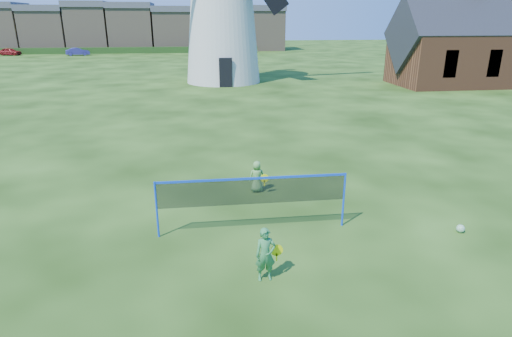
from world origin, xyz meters
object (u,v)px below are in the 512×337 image
object	(u,v)px
chapel	(473,47)
badminton_net	(253,192)
car_right	(78,52)
windmill	(222,1)
player_girl	(266,255)
car_left	(10,52)
player_boy	(257,177)
play_ball	(461,229)

from	to	relation	value
chapel	badminton_net	distance (m)	33.28
car_right	badminton_net	bearing A→B (deg)	-176.33
chapel	car_right	bearing A→B (deg)	138.09
windmill	chapel	bearing A→B (deg)	-11.92
windmill	player_girl	distance (m)	32.22
windmill	car_left	xyz separation A→B (m)	(-31.86, 35.03, -6.37)
windmill	chapel	xyz separation A→B (m)	(21.10, -4.45, -3.77)
chapel	car_left	distance (m)	66.12
badminton_net	chapel	bearing A→B (deg)	48.37
car_left	player_boy	bearing A→B (deg)	-136.39
car_left	car_right	world-z (taller)	car_right
chapel	car_left	bearing A→B (deg)	143.30
badminton_net	car_left	size ratio (longest dim) A/B	1.48
windmill	chapel	world-z (taller)	windmill
play_ball	car_right	xyz separation A→B (m)	(-25.72, 63.57, 0.48)
badminton_net	player_girl	world-z (taller)	badminton_net
player_boy	car_left	world-z (taller)	car_left
car_left	car_right	bearing A→B (deg)	-81.66
player_girl	car_left	bearing A→B (deg)	111.61
windmill	car_right	distance (m)	40.11
car_right	windmill	bearing A→B (deg)	-161.87
chapel	player_boy	xyz separation A→B (m)	(-21.58, -22.05, -2.65)
play_ball	car_left	distance (m)	74.62
chapel	car_right	distance (m)	56.84
windmill	player_girl	bearing A→B (deg)	-91.76
player_boy	car_right	size ratio (longest dim) A/B	0.29
badminton_net	car_right	distance (m)	65.93
car_right	player_boy	bearing A→B (deg)	-175.14
player_boy	car_right	world-z (taller)	car_right
chapel	car_left	size ratio (longest dim) A/B	3.92
play_ball	car_left	world-z (taller)	car_left
badminton_net	car_left	world-z (taller)	badminton_net
player_girl	play_ball	xyz separation A→B (m)	(5.54, 1.49, -0.51)
windmill	play_ball	world-z (taller)	windmill
windmill	play_ball	distance (m)	31.20
player_boy	car_left	xyz separation A→B (m)	(-31.39, 61.54, 0.05)
badminton_net	play_ball	distance (m)	5.69
windmill	player_boy	bearing A→B (deg)	-91.03
chapel	car_right	world-z (taller)	chapel
windmill	car_left	size ratio (longest dim) A/B	5.80
player_boy	car_left	size ratio (longest dim) A/B	0.31
windmill	car_left	world-z (taller)	windmill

